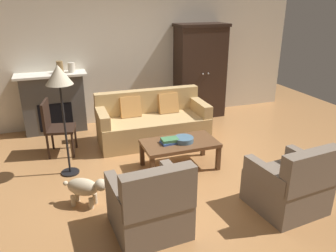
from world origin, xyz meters
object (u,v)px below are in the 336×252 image
object	(u,v)px
mantel_vase_cream	(71,67)
dog	(85,188)
side_chair_wooden	(54,124)
fireplace	(54,103)
floor_lamp	(59,81)
fruit_bowl	(184,139)
mantel_vase_bronze	(60,67)
armchair_near_right	(290,186)
armoire	(200,71)
coffee_table	(180,145)
book_stack	(170,141)
couch	(152,123)
armchair_near_left	(150,206)

from	to	relation	value
mantel_vase_cream	dog	world-z (taller)	mantel_vase_cream
side_chair_wooden	dog	size ratio (longest dim) A/B	1.80
mantel_vase_cream	side_chair_wooden	distance (m)	1.31
fireplace	floor_lamp	distance (m)	1.97
fireplace	fruit_bowl	world-z (taller)	fireplace
mantel_vase_bronze	armchair_near_right	xyz separation A→B (m)	(2.33, -3.58, -0.91)
fireplace	armoire	world-z (taller)	armoire
armoire	dog	xyz separation A→B (m)	(-2.72, -2.61, -0.72)
coffee_table	fruit_bowl	size ratio (longest dim) A/B	3.81
coffee_table	floor_lamp	size ratio (longest dim) A/B	0.69
armoire	armchair_near_right	world-z (taller)	armoire
floor_lamp	book_stack	bearing A→B (deg)	-14.67
fireplace	dog	distance (m)	2.72
book_stack	dog	xyz separation A→B (m)	(-1.28, -0.53, -0.21)
fireplace	couch	bearing A→B (deg)	-32.66
armchair_near_right	side_chair_wooden	size ratio (longest dim) A/B	0.98
fireplace	mantel_vase_cream	xyz separation A→B (m)	(0.38, -0.02, 0.64)
mantel_vase_cream	dog	bearing A→B (deg)	-93.16
coffee_table	floor_lamp	xyz separation A→B (m)	(-1.57, 0.38, 1.00)
book_stack	mantel_vase_cream	xyz separation A→B (m)	(-1.14, 2.15, 0.75)
armchair_near_left	dog	world-z (taller)	armchair_near_left
mantel_vase_cream	armchair_near_right	world-z (taller)	mantel_vase_cream
fireplace	fruit_bowl	size ratio (longest dim) A/B	4.36
armoire	fruit_bowl	bearing A→B (deg)	-120.09
mantel_vase_bronze	side_chair_wooden	size ratio (longest dim) A/B	0.24
couch	mantel_vase_bronze	xyz separation A→B (m)	(-1.42, 1.01, 0.91)
book_stack	floor_lamp	xyz separation A→B (m)	(-1.41, 0.37, 0.91)
coffee_table	armchair_near_left	distance (m)	1.52
coffee_table	armchair_near_left	world-z (taller)	armchair_near_left
couch	mantel_vase_cream	xyz separation A→B (m)	(-1.22, 1.01, 0.89)
mantel_vase_cream	floor_lamp	bearing A→B (deg)	-98.95
armchair_near_left	side_chair_wooden	xyz separation A→B (m)	(-0.87, 2.39, 0.20)
fruit_bowl	mantel_vase_bronze	world-z (taller)	mantel_vase_bronze
floor_lamp	mantel_vase_bronze	bearing A→B (deg)	87.43
couch	armchair_near_left	world-z (taller)	armchair_near_left
armchair_near_right	side_chair_wooden	bearing A→B (deg)	134.97
fireplace	coffee_table	distance (m)	2.75
fruit_bowl	couch	bearing A→B (deg)	96.28
fruit_bowl	armchair_near_left	size ratio (longest dim) A/B	0.33
armchair_near_right	dog	bearing A→B (deg)	158.37
armoire	coffee_table	distance (m)	2.52
mantel_vase_cream	floor_lamp	distance (m)	1.80
couch	mantel_vase_bronze	size ratio (longest dim) A/B	8.98
mantel_vase_bronze	mantel_vase_cream	world-z (taller)	mantel_vase_bronze
fruit_bowl	coffee_table	bearing A→B (deg)	164.82
armoire	fruit_bowl	world-z (taller)	armoire
fireplace	armoire	bearing A→B (deg)	-1.51
fruit_bowl	armchair_near_right	world-z (taller)	armchair_near_right
armchair_near_right	floor_lamp	distance (m)	3.19
coffee_table	side_chair_wooden	world-z (taller)	side_chair_wooden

